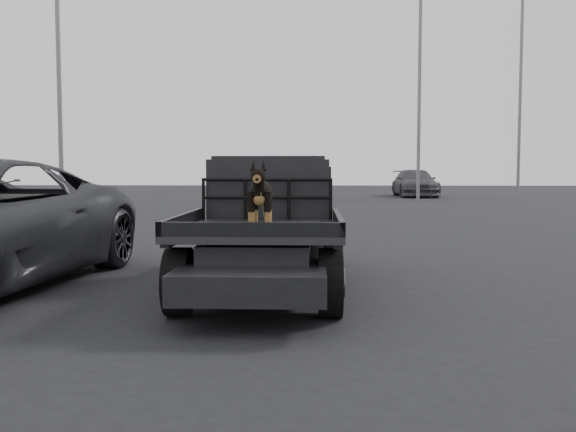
{
  "coord_description": "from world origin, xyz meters",
  "views": [
    {
      "loc": [
        0.63,
        -6.62,
        1.6
      ],
      "look_at": [
        0.37,
        -0.36,
        1.15
      ],
      "focal_mm": 40.0,
      "sensor_mm": 36.0,
      "label": 1
    }
  ],
  "objects_px": {
    "dog": "(261,198)",
    "distant_car_a": "(284,187)",
    "floodlight_far": "(521,70)",
    "distant_car_b": "(415,183)",
    "floodlight_mid": "(420,72)",
    "flatbed_ute": "(266,254)"
  },
  "relations": [
    {
      "from": "dog",
      "to": "distant_car_a",
      "type": "distance_m",
      "value": 27.67
    },
    {
      "from": "floodlight_far",
      "to": "dog",
      "type": "bearing_deg",
      "value": -112.08
    },
    {
      "from": "distant_car_b",
      "to": "floodlight_far",
      "type": "distance_m",
      "value": 8.74
    },
    {
      "from": "floodlight_far",
      "to": "distant_car_b",
      "type": "bearing_deg",
      "value": 166.79
    },
    {
      "from": "dog",
      "to": "floodlight_far",
      "type": "xyz_separation_m",
      "value": [
        12.37,
        30.5,
        6.0
      ]
    },
    {
      "from": "dog",
      "to": "distant_car_a",
      "type": "bearing_deg",
      "value": 92.14
    },
    {
      "from": "dog",
      "to": "floodlight_far",
      "type": "relative_size",
      "value": 0.06
    },
    {
      "from": "dog",
      "to": "floodlight_far",
      "type": "distance_m",
      "value": 33.46
    },
    {
      "from": "distant_car_a",
      "to": "floodlight_mid",
      "type": "xyz_separation_m",
      "value": [
        7.08,
        -0.84,
        5.97
      ]
    },
    {
      "from": "distant_car_a",
      "to": "floodlight_far",
      "type": "distance_m",
      "value": 15.21
    },
    {
      "from": "dog",
      "to": "distant_car_b",
      "type": "distance_m",
      "value": 32.53
    },
    {
      "from": "flatbed_ute",
      "to": "distant_car_a",
      "type": "bearing_deg",
      "value": 92.14
    },
    {
      "from": "dog",
      "to": "floodlight_mid",
      "type": "xyz_separation_m",
      "value": [
        6.04,
        26.81,
        5.37
      ]
    },
    {
      "from": "floodlight_far",
      "to": "flatbed_ute",
      "type": "bearing_deg",
      "value": -113.22
    },
    {
      "from": "flatbed_ute",
      "to": "distant_car_a",
      "type": "xyz_separation_m",
      "value": [
        -0.98,
        26.13,
        0.23
      ]
    },
    {
      "from": "distant_car_a",
      "to": "distant_car_b",
      "type": "distance_m",
      "value": 8.77
    },
    {
      "from": "distant_car_b",
      "to": "flatbed_ute",
      "type": "bearing_deg",
      "value": -103.16
    },
    {
      "from": "dog",
      "to": "floodlight_mid",
      "type": "bearing_deg",
      "value": 77.3
    },
    {
      "from": "distant_car_a",
      "to": "distant_car_b",
      "type": "height_order",
      "value": "distant_car_b"
    },
    {
      "from": "flatbed_ute",
      "to": "floodlight_far",
      "type": "relative_size",
      "value": 0.4
    },
    {
      "from": "distant_car_a",
      "to": "distant_car_b",
      "type": "bearing_deg",
      "value": -5.95
    },
    {
      "from": "floodlight_mid",
      "to": "floodlight_far",
      "type": "height_order",
      "value": "floodlight_far"
    }
  ]
}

